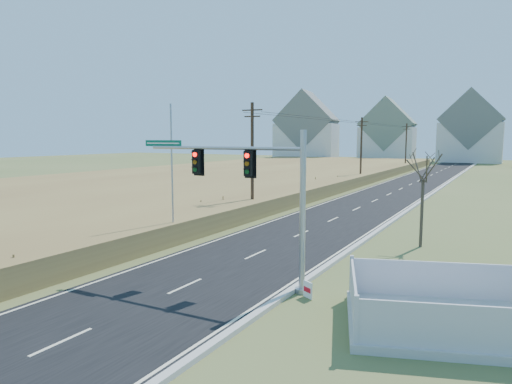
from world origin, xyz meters
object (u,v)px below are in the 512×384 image
traffic_signal_mast (261,190)px  bare_tree (424,165)px  fence_enclosure (459,320)px  open_sign (308,290)px  flagpole (172,189)px

traffic_signal_mast → bare_tree: traffic_signal_mast is taller
fence_enclosure → open_sign: (-5.43, 0.24, 0.04)m
fence_enclosure → bare_tree: size_ratio=1.41×
bare_tree → fence_enclosure: bearing=-74.6°
traffic_signal_mast → fence_enclosure: traffic_signal_mast is taller
traffic_signal_mast → bare_tree: bearing=64.8°
traffic_signal_mast → bare_tree: 11.57m
flagpole → bare_tree: (12.80, 6.42, 1.47)m
fence_enclosure → bare_tree: (-3.10, 11.27, 4.42)m
fence_enclosure → flagpole: size_ratio=1.01×
traffic_signal_mast → fence_enclosure: bearing=-6.6°
bare_tree → open_sign: bearing=-101.9°
traffic_signal_mast → open_sign: bearing=-12.4°
fence_enclosure → open_sign: size_ratio=12.61×
open_sign → flagpole: size_ratio=0.08×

